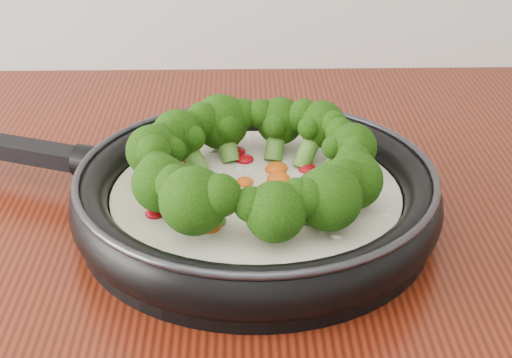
{
  "coord_description": "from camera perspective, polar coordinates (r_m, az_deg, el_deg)",
  "views": [
    {
      "loc": [
        0.07,
        0.41,
        1.29
      ],
      "look_at": [
        0.08,
        1.05,
        0.95
      ],
      "focal_mm": 53.52,
      "sensor_mm": 36.0,
      "label": 1
    }
  ],
  "objects": [
    {
      "name": "skillet",
      "position": [
        0.73,
        -0.29,
        -0.74
      ],
      "size": [
        0.58,
        0.46,
        0.1
      ],
      "color": "black",
      "rests_on": "counter"
    }
  ]
}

